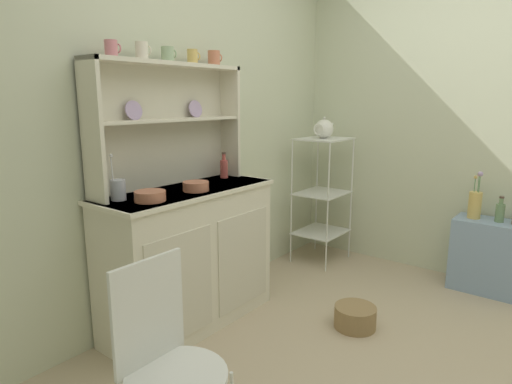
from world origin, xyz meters
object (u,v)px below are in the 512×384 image
Objects in this scene: bakers_rack at (322,187)px; flower_vase at (475,204)px; hutch_cabinet at (190,256)px; hutch_shelf_unit at (166,116)px; oil_bottle at (500,212)px; bowl_mixing_large at (150,196)px; side_shelf_blue at (487,256)px; utensil_jar at (118,189)px; cup_rose_0 at (111,49)px; wire_chair at (165,353)px; floor_basket at (355,317)px; porcelain_teapot at (324,129)px; jam_bottle at (224,168)px.

flower_vase is at bearing -80.40° from bakers_rack.
hutch_cabinet is 0.87m from hutch_shelf_unit.
flower_vase is 1.89× the size of oil_bottle.
hutch_cabinet is 0.56m from bowl_mixing_large.
utensil_jar is at bearing 145.54° from side_shelf_blue.
bowl_mixing_large is 0.66× the size of utensil_jar.
hutch_shelf_unit is at bearing 35.50° from bowl_mixing_large.
cup_rose_0 is at bearing 102.17° from bowl_mixing_large.
wire_chair is 2.59m from flower_vase.
floor_basket is (1.45, -0.06, -0.45)m from wire_chair.
side_shelf_blue is (1.68, -1.37, -0.18)m from hutch_cabinet.
cup_rose_0 reaches higher than oil_bottle.
cup_rose_0 is (-2.06, 1.49, 1.38)m from side_shelf_blue.
flower_vase is (1.68, -1.25, 0.20)m from hutch_cabinet.
utensil_jar reaches higher than bowl_mixing_large.
floor_basket is at bearing -45.22° from cup_rose_0.
hutch_shelf_unit is 2.41m from oil_bottle.
bakers_rack is at bearing -4.84° from utensil_jar.
bakers_rack is at bearing -9.51° from hutch_shelf_unit.
bakers_rack reaches higher than hutch_cabinet.
wire_chair is 1.06m from utensil_jar.
hutch_shelf_unit is 4.29× the size of utensil_jar.
hutch_shelf_unit is 1.70m from floor_basket.
porcelain_teapot is (1.48, -0.25, -0.14)m from hutch_shelf_unit.
utensil_jar is 0.71× the size of flower_vase.
hutch_shelf_unit is 2.00× the size of side_shelf_blue.
hutch_shelf_unit is 6.49× the size of bowl_mixing_large.
hutch_shelf_unit is at bearing 90.00° from hutch_cabinet.
floor_basket is 2.09m from cup_rose_0.
cup_rose_0 is 0.51× the size of bowl_mixing_large.
side_shelf_blue is (1.68, -1.53, -1.03)m from hutch_shelf_unit.
bowl_mixing_large is at bearing 85.05° from wire_chair.
bakers_rack reaches higher than jam_bottle.
hutch_cabinet is 3.26× the size of flower_vase.
utensil_jar is at bearing 175.16° from bakers_rack.
porcelain_teapot is at bearing -6.31° from cup_rose_0.
cup_rose_0 is 0.72m from utensil_jar.
cup_rose_0 is (-0.38, 0.12, 1.20)m from hutch_cabinet.
jam_bottle is at bearing 130.86° from side_shelf_blue.
jam_bottle is 0.70× the size of utensil_jar.
bakers_rack is at bearing -9.09° from jam_bottle.
jam_bottle is at bearing 170.91° from bakers_rack.
side_shelf_blue is 3.25× the size of bowl_mixing_large.
jam_bottle is 1.09m from porcelain_teapot.
side_shelf_blue is 0.63× the size of wire_chair.
floor_basket is at bearing -40.07° from bowl_mixing_large.
porcelain_teapot is (0.90, 0.76, 1.08)m from floor_basket.
bakers_rack is 12.71× the size of cup_rose_0.
porcelain_teapot is at bearing 98.78° from side_shelf_blue.
hutch_shelf_unit is at bearing 79.42° from wire_chair.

